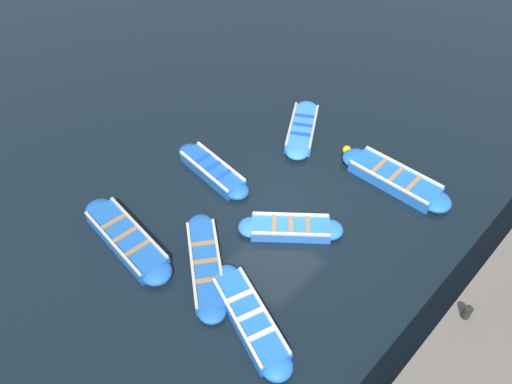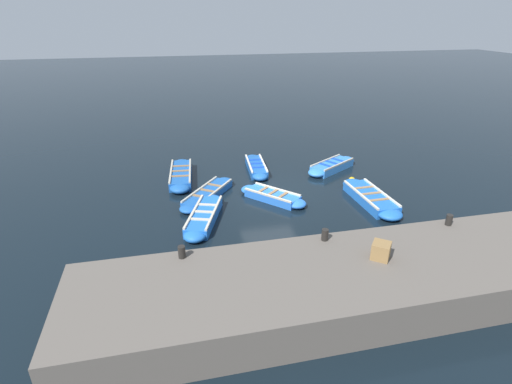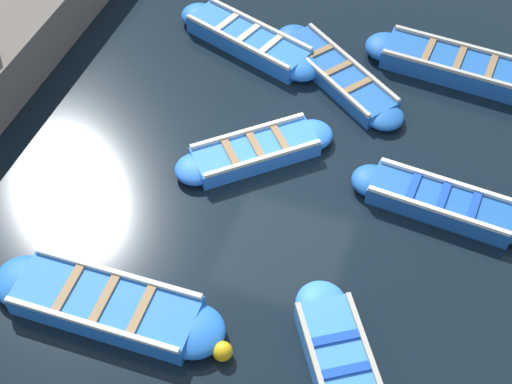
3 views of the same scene
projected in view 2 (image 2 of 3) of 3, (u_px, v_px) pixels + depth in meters
The scene contains 15 objects.
ground_plane at pixel (272, 193), 17.40m from camera, with size 120.00×120.00×0.00m, color black.
boat_tucked at pixel (370, 198), 16.45m from camera, with size 3.94×1.12×0.45m.
boat_near_quay at pixel (181, 175), 18.71m from camera, with size 4.02×1.20×0.47m.
boat_bow_out at pixel (208, 194), 16.90m from camera, with size 3.47×2.83×0.36m.
boat_outer_left at pixel (256, 167), 19.76m from camera, with size 3.33×0.99×0.42m.
boat_alongside at pixel (204, 216), 14.97m from camera, with size 3.68×1.93×0.44m.
boat_inner_gap at pixel (273, 196), 16.66m from camera, with size 2.85×2.63×0.39m.
boat_stern_in at pixel (332, 166), 19.83m from camera, with size 2.45×3.25×0.43m.
quay_wall at pixel (343, 284), 10.68m from camera, with size 3.51×14.32×1.10m.
bollard_north at pixel (182, 252), 10.80m from camera, with size 0.20×0.20×0.35m, color black.
bollard_mid_north at pixel (325, 235), 11.63m from camera, with size 0.20×0.20×0.35m, color black.
bollard_mid_south at pixel (449, 220), 12.46m from camera, with size 0.20×0.20×0.35m, color black.
wooden_crate at pixel (381, 251), 10.75m from camera, with size 0.46×0.46×0.46m, color olive.
buoy_orange_near at pixel (178, 168), 19.75m from camera, with size 0.27×0.27×0.27m, color silver.
buoy_yellow_far at pixel (352, 180), 18.26m from camera, with size 0.31×0.31×0.31m, color #EAB214.
Camera 2 is at (15.28, -4.19, 7.22)m, focal length 28.00 mm.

